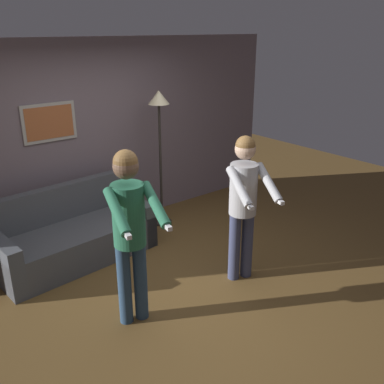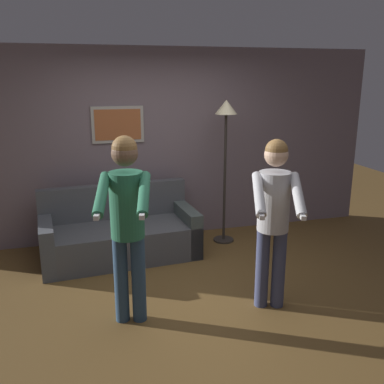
{
  "view_description": "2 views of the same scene",
  "coord_description": "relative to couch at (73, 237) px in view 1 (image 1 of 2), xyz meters",
  "views": [
    {
      "loc": [
        -2.4,
        -3.34,
        2.71
      ],
      "look_at": [
        0.07,
        -0.27,
        1.19
      ],
      "focal_mm": 40.0,
      "sensor_mm": 36.0,
      "label": 1
    },
    {
      "loc": [
        -1.04,
        -3.85,
        2.22
      ],
      "look_at": [
        -0.08,
        -0.35,
        1.23
      ],
      "focal_mm": 40.0,
      "sensor_mm": 36.0,
      "label": 2
    }
  ],
  "objects": [
    {
      "name": "torchiere_lamp",
      "position": [
        1.44,
        0.16,
        1.27
      ],
      "size": [
        0.29,
        0.29,
        1.93
      ],
      "color": "#332D28",
      "rests_on": "ground_plane"
    },
    {
      "name": "ground_plane",
      "position": [
        0.58,
        -1.26,
        -0.28
      ],
      "size": [
        12.0,
        12.0,
        0.0
      ],
      "primitive_type": "plane",
      "color": "brown"
    },
    {
      "name": "back_wall_assembly",
      "position": [
        0.58,
        0.65,
        1.03
      ],
      "size": [
        6.4,
        0.09,
        2.6
      ],
      "color": "slate",
      "rests_on": "ground_plane"
    },
    {
      "name": "couch",
      "position": [
        0.0,
        0.0,
        0.0
      ],
      "size": [
        1.96,
        0.99,
        0.87
      ],
      "color": "#4E5055",
      "rests_on": "ground_plane"
    },
    {
      "name": "person_standing_right",
      "position": [
        1.29,
        -1.63,
        0.73
      ],
      "size": [
        0.55,
        0.69,
        1.67
      ],
      "color": "#3E4568",
      "rests_on": "ground_plane"
    },
    {
      "name": "person_standing_left",
      "position": [
        -0.07,
        -1.53,
        0.78
      ],
      "size": [
        0.53,
        0.73,
        1.74
      ],
      "color": "navy",
      "rests_on": "ground_plane"
    }
  ]
}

